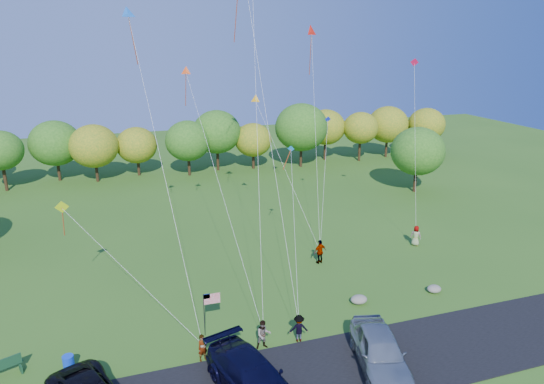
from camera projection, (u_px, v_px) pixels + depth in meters
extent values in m
plane|color=#315D1A|center=(279.00, 336.00, 28.72)|extent=(140.00, 140.00, 0.00)
cube|color=black|center=(303.00, 379.00, 25.09)|extent=(44.00, 6.00, 0.06)
cylinder|color=#3D2816|center=(10.00, 181.00, 55.49)|extent=(0.36, 0.36, 2.48)
ellipsoid|color=#3B6A1A|center=(5.00, 152.00, 54.46)|extent=(6.67, 6.67, 6.00)
cylinder|color=#3D2816|center=(56.00, 175.00, 57.96)|extent=(0.36, 0.36, 2.48)
ellipsoid|color=#235B18|center=(52.00, 147.00, 56.92)|extent=(6.74, 6.74, 6.07)
cylinder|color=#3D2816|center=(100.00, 167.00, 60.65)|extent=(0.36, 0.36, 2.89)
ellipsoid|color=#235B18|center=(97.00, 138.00, 59.52)|extent=(7.01, 7.01, 6.31)
cylinder|color=#3D2816|center=(150.00, 166.00, 60.91)|extent=(0.36, 0.36, 2.94)
ellipsoid|color=#235B18|center=(148.00, 137.00, 59.76)|extent=(7.13, 7.13, 6.41)
cylinder|color=#3D2816|center=(178.00, 161.00, 64.35)|extent=(0.36, 0.36, 2.53)
ellipsoid|color=#235B18|center=(177.00, 136.00, 63.35)|extent=(6.28, 6.28, 5.65)
cylinder|color=#3D2816|center=(224.00, 160.00, 65.45)|extent=(0.36, 0.36, 2.36)
ellipsoid|color=#235B18|center=(223.00, 139.00, 64.58)|extent=(5.24, 5.24, 4.71)
cylinder|color=#3D2816|center=(262.00, 159.00, 66.08)|extent=(0.36, 0.36, 2.29)
ellipsoid|color=#3B6A1A|center=(262.00, 138.00, 65.21)|extent=(5.24, 5.24, 4.72)
cylinder|color=#3D2816|center=(292.00, 155.00, 66.82)|extent=(0.36, 0.36, 2.78)
ellipsoid|color=#3B6A1A|center=(292.00, 129.00, 65.70)|extent=(7.08, 7.08, 6.37)
cylinder|color=#3D2816|center=(326.00, 151.00, 68.77)|extent=(0.36, 0.36, 3.17)
ellipsoid|color=#3B6A1A|center=(327.00, 123.00, 67.59)|extent=(7.08, 7.08, 6.37)
cylinder|color=#3D2816|center=(359.00, 149.00, 70.10)|extent=(0.36, 0.36, 2.93)
ellipsoid|color=#235B18|center=(360.00, 123.00, 68.95)|extent=(7.19, 7.19, 6.47)
cylinder|color=#3D2816|center=(383.00, 146.00, 73.07)|extent=(0.36, 0.36, 2.70)
ellipsoid|color=#235B18|center=(385.00, 122.00, 71.98)|extent=(6.85, 6.85, 6.16)
cylinder|color=#3D2816|center=(413.00, 143.00, 74.96)|extent=(0.36, 0.36, 2.55)
ellipsoid|color=#3B6A1A|center=(415.00, 122.00, 73.94)|extent=(6.42, 6.42, 5.78)
cylinder|color=#3D2816|center=(415.00, 180.00, 55.33)|extent=(0.36, 0.36, 2.80)
ellipsoid|color=#235B18|center=(418.00, 151.00, 54.31)|extent=(6.00, 6.00, 5.40)
imported|color=black|center=(253.00, 378.00, 23.67)|extent=(4.27, 6.94, 1.88)
imported|color=#9BA2A5|center=(380.00, 351.00, 25.67)|extent=(3.70, 6.23, 1.99)
imported|color=#4C4C59|center=(203.00, 348.00, 26.38)|extent=(0.67, 0.55, 1.57)
imported|color=#4C4C59|center=(263.00, 335.00, 27.39)|extent=(0.88, 0.70, 1.75)
imported|color=#4C4C59|center=(299.00, 328.00, 28.03)|extent=(1.19, 0.82, 1.68)
imported|color=#4C4C59|center=(320.00, 252.00, 37.76)|extent=(1.22, 0.74, 1.95)
imported|color=#4C4C59|center=(416.00, 236.00, 41.06)|extent=(1.01, 0.99, 1.75)
cube|color=#153A21|center=(3.00, 368.00, 25.28)|extent=(1.84, 0.86, 0.06)
cube|color=#153A21|center=(1.00, 365.00, 25.01)|extent=(1.81, 0.80, 0.59)
cube|color=#153A21|center=(21.00, 368.00, 25.59)|extent=(0.26, 0.48, 0.45)
cylinder|color=blue|center=(69.00, 363.00, 25.66)|extent=(0.58, 0.58, 0.87)
cylinder|color=black|center=(204.00, 315.00, 28.41)|extent=(0.05, 0.05, 2.75)
cube|color=red|center=(212.00, 299.00, 28.26)|extent=(0.99, 0.66, 0.02)
cube|color=navy|center=(207.00, 296.00, 28.12)|extent=(0.40, 0.02, 0.31)
ellipsoid|color=gray|center=(359.00, 299.00, 32.20)|extent=(1.14, 0.89, 0.57)
ellipsoid|color=gray|center=(434.00, 289.00, 33.62)|extent=(0.99, 0.83, 0.52)
cone|color=blue|center=(128.00, 13.00, 30.09)|extent=(1.08, 0.75, 0.87)
cone|color=orange|center=(255.00, 99.00, 40.55)|extent=(0.92, 0.73, 0.82)
cone|color=red|center=(312.00, 31.00, 40.01)|extent=(1.17, 0.74, 1.08)
cube|color=#CF0E3F|center=(414.00, 62.00, 39.75)|extent=(0.63, 0.30, 0.65)
cube|color=#B4D511|center=(62.00, 207.00, 29.92)|extent=(0.84, 0.21, 0.83)
cube|color=#1223BB|center=(328.00, 119.00, 46.45)|extent=(0.59, 0.22, 0.57)
cone|color=red|center=(186.00, 71.00, 36.43)|extent=(0.89, 0.58, 0.78)
cube|color=#167CCB|center=(291.00, 149.00, 36.54)|extent=(0.45, 0.29, 0.50)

